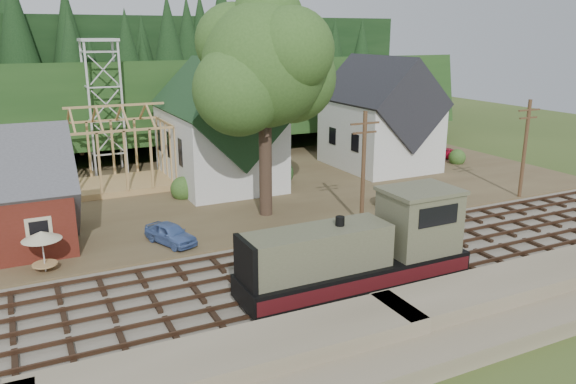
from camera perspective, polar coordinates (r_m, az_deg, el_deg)
name	(u,v)px	position (r m, az deg, el deg)	size (l,w,h in m)	color
ground	(307,275)	(31.37, 1.92, -8.38)	(140.00, 140.00, 0.00)	#384C1E
embankment	(401,349)	(25.06, 11.45, -15.40)	(64.00, 5.00, 1.60)	#7F7259
railroad_bed	(307,273)	(31.33, 1.92, -8.25)	(64.00, 11.00, 0.16)	#726B5B
village_flat	(205,192)	(47.02, -8.45, -0.02)	(64.00, 26.00, 0.30)	brown
hillside	(142,144)	(69.74, -14.60, 4.70)	(70.00, 28.00, 8.00)	#1E3F19
ridge	(118,125)	(85.26, -16.87, 6.48)	(80.00, 20.00, 12.00)	black
church	(219,127)	(48.11, -7.04, 6.53)	(8.40, 15.17, 13.00)	silver
farmhouse	(380,120)	(54.89, 9.29, 7.25)	(8.40, 10.80, 10.60)	silver
timber_frame	(119,153)	(48.74, -16.81, 3.80)	(8.20, 6.20, 6.99)	tan
lattice_tower	(100,66)	(53.80, -18.52, 12.03)	(3.20, 3.20, 12.12)	silver
big_tree	(266,74)	(38.71, -2.23, 11.91)	(10.90, 8.40, 14.70)	#38281E
telegraph_pole_near	(363,168)	(37.69, 7.66, 2.48)	(2.20, 0.28, 8.00)	#4C331E
telegraph_pole_far	(525,148)	(47.57, 22.92, 4.15)	(2.20, 0.28, 8.00)	#4C331E
locomotive	(364,251)	(28.98, 7.75, -5.99)	(12.27, 3.07, 4.90)	black
car_blue	(171,234)	(35.43, -11.85, -4.15)	(1.55, 3.86, 1.31)	#5474B5
car_red	(441,152)	(60.56, 15.33, 3.91)	(2.09, 4.52, 1.26)	red
patio_set	(41,237)	(33.05, -23.76, -4.24)	(2.09, 2.09, 2.33)	silver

